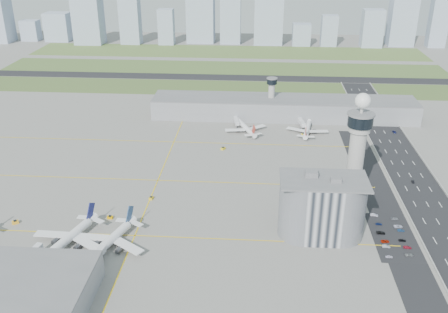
# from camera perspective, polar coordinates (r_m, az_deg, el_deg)

# --- Properties ---
(ground) EXTENTS (1000.00, 1000.00, 0.00)m
(ground) POSITION_cam_1_polar(r_m,az_deg,el_deg) (274.64, -0.52, -5.89)
(ground) COLOR gray
(grass_strip_0) EXTENTS (480.00, 50.00, 0.08)m
(grass_strip_0) POSITION_cam_1_polar(r_m,az_deg,el_deg) (483.03, -0.78, 7.85)
(grass_strip_0) COLOR #3D5829
(grass_strip_0) RESTS_ON ground
(grass_strip_1) EXTENTS (480.00, 60.00, 0.08)m
(grass_strip_1) POSITION_cam_1_polar(r_m,az_deg,el_deg) (555.04, -0.13, 10.08)
(grass_strip_1) COLOR #49602D
(grass_strip_1) RESTS_ON ground
(grass_strip_2) EXTENTS (480.00, 70.00, 0.08)m
(grass_strip_2) POSITION_cam_1_polar(r_m,az_deg,el_deg) (632.61, 0.41, 11.90)
(grass_strip_2) COLOR #566E34
(grass_strip_2) RESTS_ON ground
(runway) EXTENTS (480.00, 22.00, 0.10)m
(runway) POSITION_cam_1_polar(r_m,az_deg,el_deg) (518.44, -0.44, 9.03)
(runway) COLOR black
(runway) RESTS_ON ground
(highway) EXTENTS (28.00, 500.00, 0.10)m
(highway) POSITION_cam_1_polar(r_m,az_deg,el_deg) (290.22, 22.89, -6.24)
(highway) COLOR black
(highway) RESTS_ON ground
(barrier_left) EXTENTS (0.60, 500.00, 1.20)m
(barrier_left) POSITION_cam_1_polar(r_m,az_deg,el_deg) (285.64, 20.25, -6.15)
(barrier_left) COLOR #9E9E99
(barrier_left) RESTS_ON ground
(landside_road) EXTENTS (18.00, 260.00, 0.08)m
(landside_road) POSITION_cam_1_polar(r_m,az_deg,el_deg) (274.68, 18.53, -7.31)
(landside_road) COLOR black
(landside_road) RESTS_ON ground
(parking_lot) EXTENTS (20.00, 44.00, 0.10)m
(parking_lot) POSITION_cam_1_polar(r_m,az_deg,el_deg) (264.37, 18.69, -8.68)
(parking_lot) COLOR black
(parking_lot) RESTS_ON ground
(taxiway_line_h_0) EXTENTS (260.00, 0.60, 0.01)m
(taxiway_line_h_0) POSITION_cam_1_polar(r_m,az_deg,el_deg) (255.57, -10.15, -8.89)
(taxiway_line_h_0) COLOR yellow
(taxiway_line_h_0) RESTS_ON ground
(taxiway_line_h_1) EXTENTS (260.00, 0.60, 0.01)m
(taxiway_line_h_1) POSITION_cam_1_polar(r_m,az_deg,el_deg) (305.96, -7.57, -2.72)
(taxiway_line_h_1) COLOR yellow
(taxiway_line_h_1) RESTS_ON ground
(taxiway_line_h_2) EXTENTS (260.00, 0.60, 0.01)m
(taxiway_line_h_2) POSITION_cam_1_polar(r_m,az_deg,el_deg) (359.31, -5.75, 1.66)
(taxiway_line_h_2) COLOR yellow
(taxiway_line_h_2) RESTS_ON ground
(taxiway_line_v) EXTENTS (0.60, 260.00, 0.01)m
(taxiway_line_v) POSITION_cam_1_polar(r_m,az_deg,el_deg) (305.96, -7.57, -2.72)
(taxiway_line_v) COLOR yellow
(taxiway_line_v) RESTS_ON ground
(control_tower) EXTENTS (14.00, 14.00, 64.50)m
(control_tower) POSITION_cam_1_polar(r_m,az_deg,el_deg) (270.44, 14.98, 1.03)
(control_tower) COLOR #ADAAA5
(control_tower) RESTS_ON ground
(secondary_tower) EXTENTS (8.60, 8.60, 31.90)m
(secondary_tower) POSITION_cam_1_polar(r_m,az_deg,el_deg) (404.38, 5.44, 7.16)
(secondary_tower) COLOR #ADAAA5
(secondary_tower) RESTS_ON ground
(admin_building) EXTENTS (42.00, 24.00, 33.50)m
(admin_building) POSITION_cam_1_polar(r_m,az_deg,el_deg) (249.43, 11.11, -5.74)
(admin_building) COLOR #B2B2B7
(admin_building) RESTS_ON ground
(terminal_pier) EXTENTS (210.00, 32.00, 15.80)m
(terminal_pier) POSITION_cam_1_polar(r_m,az_deg,el_deg) (406.27, 6.80, 5.56)
(terminal_pier) COLOR gray
(terminal_pier) RESTS_ON ground
(airplane_near_b) EXTENTS (50.27, 54.64, 12.62)m
(airplane_near_b) POSITION_cam_1_polar(r_m,az_deg,el_deg) (252.54, -17.56, -8.50)
(airplane_near_b) COLOR white
(airplane_near_b) RESTS_ON ground
(airplane_near_c) EXTENTS (49.88, 54.05, 12.41)m
(airplane_near_c) POSITION_cam_1_polar(r_m,az_deg,el_deg) (245.36, -13.15, -9.01)
(airplane_near_c) COLOR white
(airplane_near_c) RESTS_ON ground
(airplane_far_a) EXTENTS (44.82, 47.92, 10.73)m
(airplane_far_a) POSITION_cam_1_polar(r_m,az_deg,el_deg) (375.70, 2.45, 3.70)
(airplane_far_a) COLOR white
(airplane_far_a) RESTS_ON ground
(airplane_far_b) EXTENTS (36.92, 41.47, 10.32)m
(airplane_far_b) POSITION_cam_1_polar(r_m,az_deg,el_deg) (377.63, 9.53, 3.44)
(airplane_far_b) COLOR white
(airplane_far_b) RESTS_ON ground
(jet_bridge_near_1) EXTENTS (5.39, 14.31, 5.70)m
(jet_bridge_near_1) POSITION_cam_1_polar(r_m,az_deg,el_deg) (244.27, -21.97, -11.46)
(jet_bridge_near_1) COLOR silver
(jet_bridge_near_1) RESTS_ON ground
(jet_bridge_near_2) EXTENTS (5.39, 14.31, 5.70)m
(jet_bridge_near_2) POSITION_cam_1_polar(r_m,az_deg,el_deg) (233.32, -15.16, -12.22)
(jet_bridge_near_2) COLOR silver
(jet_bridge_near_2) RESTS_ON ground
(jet_bridge_far_0) EXTENTS (5.39, 14.31, 5.70)m
(jet_bridge_far_0) POSITION_cam_1_polar(r_m,az_deg,el_deg) (392.74, 1.29, 4.27)
(jet_bridge_far_0) COLOR silver
(jet_bridge_far_0) RESTS_ON ground
(jet_bridge_far_1) EXTENTS (5.39, 14.31, 5.70)m
(jet_bridge_far_1) POSITION_cam_1_polar(r_m,az_deg,el_deg) (393.74, 8.60, 4.04)
(jet_bridge_far_1) COLOR silver
(jet_bridge_far_1) RESTS_ON ground
(tug_0) EXTENTS (3.99, 3.67, 1.91)m
(tug_0) POSITION_cam_1_polar(r_m,az_deg,el_deg) (282.21, -22.76, -6.91)
(tug_0) COLOR gold
(tug_0) RESTS_ON ground
(tug_1) EXTENTS (2.93, 2.05, 1.68)m
(tug_1) POSITION_cam_1_polar(r_m,az_deg,el_deg) (271.59, -12.90, -6.76)
(tug_1) COLOR #E7A000
(tug_1) RESTS_ON ground
(tug_2) EXTENTS (3.32, 3.34, 1.62)m
(tug_2) POSITION_cam_1_polar(r_m,az_deg,el_deg) (263.78, -9.85, -7.49)
(tug_2) COLOR gold
(tug_2) RESTS_ON ground
(tug_3) EXTENTS (2.49, 3.21, 1.68)m
(tug_3) POSITION_cam_1_polar(r_m,az_deg,el_deg) (285.62, -8.32, -4.69)
(tug_3) COLOR gold
(tug_3) RESTS_ON ground
(tug_4) EXTENTS (3.54, 3.88, 1.86)m
(tug_4) POSITION_cam_1_polar(r_m,az_deg,el_deg) (344.97, -0.11, 0.95)
(tug_4) COLOR yellow
(tug_4) RESTS_ON ground
(tug_5) EXTENTS (3.43, 3.61, 1.73)m
(tug_5) POSITION_cam_1_polar(r_m,az_deg,el_deg) (373.21, 9.07, 2.51)
(tug_5) COLOR yellow
(tug_5) RESTS_ON ground
(car_lot_0) EXTENTS (3.31, 1.46, 1.11)m
(car_lot_0) POSITION_cam_1_polar(r_m,az_deg,el_deg) (248.49, 18.35, -10.81)
(car_lot_0) COLOR silver
(car_lot_0) RESTS_ON ground
(car_lot_1) EXTENTS (3.84, 1.47, 1.25)m
(car_lot_1) POSITION_cam_1_polar(r_m,az_deg,el_deg) (255.19, 18.04, -9.72)
(car_lot_1) COLOR #A1A9AE
(car_lot_1) RESTS_ON ground
(car_lot_2) EXTENTS (4.27, 2.38, 1.13)m
(car_lot_2) POSITION_cam_1_polar(r_m,az_deg,el_deg) (258.85, 17.94, -9.19)
(car_lot_2) COLOR #B01E06
(car_lot_2) RESTS_ON ground
(car_lot_3) EXTENTS (4.44, 1.82, 1.29)m
(car_lot_3) POSITION_cam_1_polar(r_m,az_deg,el_deg) (264.61, 17.48, -8.31)
(car_lot_3) COLOR black
(car_lot_3) RESTS_ON ground
(car_lot_4) EXTENTS (3.39, 1.49, 1.14)m
(car_lot_4) POSITION_cam_1_polar(r_m,az_deg,el_deg) (271.75, 17.27, -7.36)
(car_lot_4) COLOR #101E4E
(car_lot_4) RESTS_ON ground
(car_lot_5) EXTENTS (4.16, 2.04, 1.31)m
(car_lot_5) POSITION_cam_1_polar(r_m,az_deg,el_deg) (278.81, 16.79, -6.40)
(car_lot_5) COLOR silver
(car_lot_5) RESTS_ON ground
(car_lot_6) EXTENTS (4.05, 2.00, 1.10)m
(car_lot_6) POSITION_cam_1_polar(r_m,az_deg,el_deg) (252.77, 20.41, -10.49)
(car_lot_6) COLOR gray
(car_lot_6) RESTS_ON ground
(car_lot_7) EXTENTS (4.03, 1.84, 1.14)m
(car_lot_7) POSITION_cam_1_polar(r_m,az_deg,el_deg) (257.83, 20.23, -9.71)
(car_lot_7) COLOR maroon
(car_lot_7) RESTS_ON ground
(car_lot_8) EXTENTS (3.51, 1.50, 1.18)m
(car_lot_8) POSITION_cam_1_polar(r_m,az_deg,el_deg) (262.19, 19.70, -9.00)
(car_lot_8) COLOR black
(car_lot_8) RESTS_ON ground
(car_lot_9) EXTENTS (3.44, 1.23, 1.13)m
(car_lot_9) POSITION_cam_1_polar(r_m,az_deg,el_deg) (269.87, 19.57, -7.96)
(car_lot_9) COLOR navy
(car_lot_9) RESTS_ON ground
(car_lot_10) EXTENTS (4.44, 2.18, 1.21)m
(car_lot_10) POSITION_cam_1_polar(r_m,az_deg,el_deg) (272.71, 19.27, -7.54)
(car_lot_10) COLOR silver
(car_lot_10) RESTS_ON ground
(car_lot_11) EXTENTS (4.02, 2.14, 1.11)m
(car_lot_11) POSITION_cam_1_polar(r_m,az_deg,el_deg) (278.83, 18.92, -6.74)
(car_lot_11) COLOR gray
(car_lot_11) RESTS_ON ground
(car_hw_1) EXTENTS (1.38, 3.52, 1.14)m
(car_hw_1) POSITION_cam_1_polar(r_m,az_deg,el_deg) (321.47, 20.78, -2.70)
(car_hw_1) COLOR black
(car_hw_1) RESTS_ON ground
(car_hw_2) EXTENTS (2.35, 4.59, 1.24)m
(car_hw_2) POSITION_cam_1_polar(r_m,az_deg,el_deg) (395.12, 18.90, 2.68)
(car_hw_2) COLOR navy
(car_hw_2) RESTS_ON ground
(car_hw_4) EXTENTS (1.75, 3.94, 1.32)m
(car_hw_4) POSITION_cam_1_polar(r_m,az_deg,el_deg) (448.81, 15.26, 5.73)
(car_hw_4) COLOR #A4A4A4
(car_hw_4) RESTS_ON ground
(skyline_bldg_2) EXTENTS (22.81, 18.25, 26.79)m
(skyline_bldg_2) POSITION_cam_1_polar(r_m,az_deg,el_deg) (745.50, -21.22, 13.29)
(skyline_bldg_2) COLOR #9EADC1
(skyline_bldg_2) RESTS_ON ground
(skyline_bldg_3) EXTENTS (32.30, 25.84, 36.93)m
(skyline_bldg_3) POSITION_cam_1_polar(r_m,az_deg,el_deg) (730.47, -18.41, 13.89)
(skyline_bldg_3) COLOR #9EADC1
(skyline_bldg_3) RESTS_ON ground
(skyline_bldg_4) EXTENTS (35.81, 28.65, 60.36)m
(skyline_bldg_4) POSITION_cam_1_polar(r_m,az_deg,el_deg) (696.97, -15.24, 14.79)
(skyline_bldg_4) COLOR #9EADC1
(skyline_bldg_4) RESTS_ON ground
(skyline_bldg_5) EXTENTS (25.49, 20.39, 66.89)m
(skyline_bldg_5) POSITION_cam_1_polar(r_m,az_deg,el_deg) (685.23, -10.69, 15.33)
(skyline_bldg_5) COLOR #9EADC1
(skyline_bldg_5) RESTS_ON ground
(skyline_bldg_6) EXTENTS (20.04, 16.03, 45.20)m
(skyline_bldg_6) POSITION_cam_1_polar(r_m,az_deg,el_deg) (675.16, -6.62, 14.51)
(skyline_bldg_6) COLOR #9EADC1
(skyline_bldg_6) RESTS_ON ground
(skyline_bldg_7) EXTENTS (35.76, 28.61, 61.22)m
(skyline_bldg_7) POSITION_cam_1_polar(r_m,az_deg,el_deg) (685.97, -2.68, 15.48)
(skyline_bldg_7) COLOR #9EADC1
(skyline_bldg_7) RESTS_ON ground
(skyline_bldg_8) EXTENTS (26.33, 21.06, 83.39)m
(skyline_bldg_8) POSITION_cam_1_polar(r_m,az_deg,el_deg) (675.59, 0.76, 16.31)
(skyline_bldg_8) COLOR #9EADC1
(skyline_bldg_8) RESTS_ON ground
(skyline_bldg_9) EXTENTS (36.96, 29.57, 62.11)m
(skyline_bldg_9) POSITION_cam_1_polar(r_m,az_deg,el_deg) (676.96, 5.12, 15.32)
(skyline_bldg_9) COLOR #9EADC1
(skyline_bldg_9) RESTS_ON ground
(skyline_bldg_10) EXTENTS (23.01, 18.41, 27.75)m
(skyline_bldg_10) POSITION_cam_1_polar(r_m,az_deg,el_deg) (673.52, 8.84, 13.61)
(skyline_bldg_10) COLOR #9EADC1
(skyline_bldg_10) RESTS_ON ground
(skyline_bldg_11) EXTENTS (20.22, 16.18, 38.97)m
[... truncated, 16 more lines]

